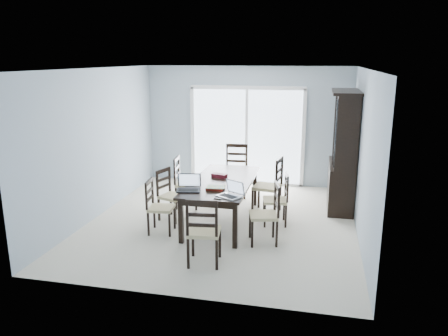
{
  "coord_description": "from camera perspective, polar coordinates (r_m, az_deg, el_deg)",
  "views": [
    {
      "loc": [
        1.56,
        -6.94,
        2.77
      ],
      "look_at": [
        0.03,
        0.0,
        0.97
      ],
      "focal_mm": 35.0,
      "sensor_mm": 36.0,
      "label": 1
    }
  ],
  "objects": [
    {
      "name": "laptop_silver",
      "position": [
        6.51,
        0.66,
        -3.33
      ],
      "size": [
        0.42,
        0.38,
        0.24
      ],
      "rotation": [
        0.0,
        0.0,
        -0.53
      ],
      "color": "#B1B1B4",
      "rests_on": "dining_table"
    },
    {
      "name": "china_hutch",
      "position": [
        8.38,
        15.33,
        2.02
      ],
      "size": [
        0.5,
        1.38,
        2.2
      ],
      "color": "black",
      "rests_on": "floor"
    },
    {
      "name": "chair_right_mid",
      "position": [
        7.44,
        7.38,
        -3.31
      ],
      "size": [
        0.46,
        0.45,
        1.03
      ],
      "rotation": [
        0.0,
        0.0,
        1.74
      ],
      "color": "black",
      "rests_on": "floor"
    },
    {
      "name": "book_stack",
      "position": [
        6.89,
        -1.13,
        -2.6
      ],
      "size": [
        0.31,
        0.25,
        0.05
      ],
      "rotation": [
        0.0,
        0.0,
        -0.05
      ],
      "color": "maroon",
      "rests_on": "dining_table"
    },
    {
      "name": "wall_left",
      "position": [
        8.06,
        -16.08,
        3.15
      ],
      "size": [
        0.02,
        5.0,
        2.6
      ],
      "primitive_type": "cube",
      "color": "#98A8B5",
      "rests_on": "floor"
    },
    {
      "name": "chair_left_near",
      "position": [
        7.12,
        -8.91,
        -4.23
      ],
      "size": [
        0.43,
        0.42,
        1.02
      ],
      "rotation": [
        0.0,
        0.0,
        -1.48
      ],
      "color": "black",
      "rests_on": "floor"
    },
    {
      "name": "cell_phone",
      "position": [
        6.43,
        -0.81,
        -4.03
      ],
      "size": [
        0.12,
        0.07,
        0.01
      ],
      "primitive_type": "cube",
      "rotation": [
        0.0,
        0.0,
        -0.19
      ],
      "color": "black",
      "rests_on": "dining_table"
    },
    {
      "name": "chair_left_far",
      "position": [
        8.27,
        -5.42,
        -1.14
      ],
      "size": [
        0.47,
        0.46,
        1.11
      ],
      "rotation": [
        0.0,
        0.0,
        -1.47
      ],
      "color": "black",
      "rests_on": "floor"
    },
    {
      "name": "chair_right_near",
      "position": [
        6.67,
        5.98,
        -5.09
      ],
      "size": [
        0.51,
        0.5,
        1.08
      ],
      "rotation": [
        0.0,
        0.0,
        1.82
      ],
      "color": "black",
      "rests_on": "floor"
    },
    {
      "name": "railing",
      "position": [
        11.76,
        4.57,
        3.31
      ],
      "size": [
        4.5,
        0.06,
        1.1
      ],
      "primitive_type": "cube",
      "color": "#99999E",
      "rests_on": "balcony"
    },
    {
      "name": "chair_end_near",
      "position": [
        5.89,
        -2.74,
        -7.41
      ],
      "size": [
        0.48,
        0.49,
        1.14
      ],
      "rotation": [
        0.0,
        0.0,
        0.12
      ],
      "color": "black",
      "rests_on": "floor"
    },
    {
      "name": "game_box",
      "position": [
        7.57,
        -0.61,
        -0.99
      ],
      "size": [
        0.29,
        0.19,
        0.07
      ],
      "primitive_type": "cube",
      "rotation": [
        0.0,
        0.0,
        -0.26
      ],
      "color": "#490E19",
      "rests_on": "dining_table"
    },
    {
      "name": "dining_table",
      "position": [
        7.42,
        -0.24,
        -2.19
      ],
      "size": [
        1.0,
        2.2,
        0.75
      ],
      "color": "black",
      "rests_on": "floor"
    },
    {
      "name": "ceiling",
      "position": [
        7.12,
        -0.26,
        12.86
      ],
      "size": [
        5.0,
        5.0,
        0.0
      ],
      "primitive_type": "plane",
      "rotation": [
        3.14,
        0.0,
        0.0
      ],
      "color": "white",
      "rests_on": "back_wall"
    },
    {
      "name": "wall_right",
      "position": [
        7.13,
        17.69,
        1.65
      ],
      "size": [
        0.02,
        5.0,
        2.6
      ],
      "primitive_type": "cube",
      "color": "#98A8B5",
      "rests_on": "floor"
    },
    {
      "name": "chair_end_far",
      "position": [
        8.98,
        1.62,
        0.5
      ],
      "size": [
        0.49,
        0.5,
        1.21
      ],
      "rotation": [
        0.0,
        0.0,
        3.23
      ],
      "color": "black",
      "rests_on": "floor"
    },
    {
      "name": "chair_right_far",
      "position": [
        7.9,
        6.37,
        -1.51
      ],
      "size": [
        0.53,
        0.51,
        1.21
      ],
      "rotation": [
        0.0,
        0.0,
        1.43
      ],
      "color": "black",
      "rests_on": "floor"
    },
    {
      "name": "floor",
      "position": [
        7.64,
        -0.23,
        -7.04
      ],
      "size": [
        5.0,
        5.0,
        0.0
      ],
      "primitive_type": "plane",
      "color": "silver",
      "rests_on": "ground"
    },
    {
      "name": "balcony",
      "position": [
        10.93,
        3.79,
        -0.75
      ],
      "size": [
        4.5,
        2.0,
        0.1
      ],
      "primitive_type": "cube",
      "color": "gray",
      "rests_on": "ground"
    },
    {
      "name": "laptop_dark",
      "position": [
        6.82,
        -4.66,
        -2.5
      ],
      "size": [
        0.41,
        0.32,
        0.25
      ],
      "rotation": [
        0.0,
        0.0,
        0.2
      ],
      "color": "black",
      "rests_on": "dining_table"
    },
    {
      "name": "sliding_door",
      "position": [
        9.7,
        2.97,
        4.21
      ],
      "size": [
        2.52,
        0.05,
        2.18
      ],
      "color": "silver",
      "rests_on": "floor"
    },
    {
      "name": "chair_left_mid",
      "position": [
        7.68,
        -7.28,
        -2.71
      ],
      "size": [
        0.5,
        0.49,
        1.03
      ],
      "rotation": [
        0.0,
        0.0,
        -1.88
      ],
      "color": "black",
      "rests_on": "floor"
    },
    {
      "name": "hot_tub",
      "position": [
        10.94,
        -1.12,
        2.38
      ],
      "size": [
        2.06,
        1.84,
        1.04
      ],
      "rotation": [
        0.0,
        0.0,
        0.03
      ],
      "color": "brown",
      "rests_on": "balcony"
    },
    {
      "name": "back_wall",
      "position": [
        9.68,
        3.01,
        5.48
      ],
      "size": [
        4.5,
        0.02,
        2.6
      ],
      "primitive_type": "cube",
      "color": "#98A8B5",
      "rests_on": "floor"
    }
  ]
}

